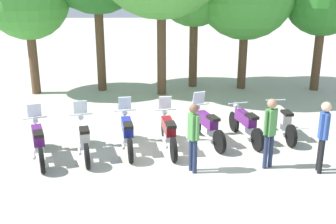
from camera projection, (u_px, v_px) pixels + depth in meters
name	position (u px, v px, depth m)	size (l,w,h in m)	color
ground_plane	(169.00, 148.00, 11.44)	(80.00, 80.00, 0.00)	#BCB7A8
motorcycle_0	(38.00, 141.00, 10.57)	(0.90, 2.10, 1.37)	black
motorcycle_1	(84.00, 137.00, 10.83)	(0.76, 2.15, 1.37)	black
motorcycle_2	(127.00, 132.00, 11.17)	(0.62, 2.18, 1.37)	black
motorcycle_3	(168.00, 131.00, 11.22)	(0.62, 2.18, 1.37)	black
motorcycle_4	(207.00, 125.00, 11.71)	(0.87, 2.12, 1.37)	black
motorcycle_5	(245.00, 124.00, 11.86)	(0.74, 2.15, 0.99)	black
motorcycle_6	(281.00, 120.00, 12.16)	(0.62, 2.19, 0.99)	black
person_0	(270.00, 128.00, 9.93)	(0.39, 0.32, 1.80)	#232D4C
person_1	(323.00, 131.00, 9.71)	(0.27, 0.41, 1.80)	black
person_2	(193.00, 132.00, 9.73)	(0.31, 0.39, 1.75)	#232D4C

